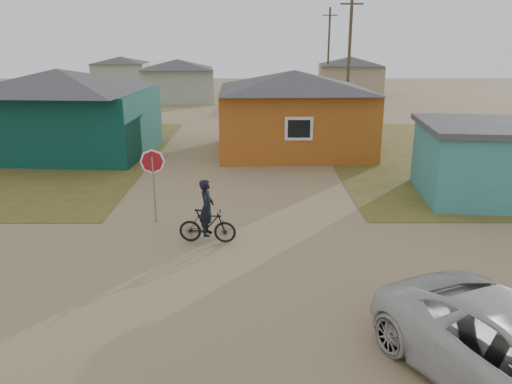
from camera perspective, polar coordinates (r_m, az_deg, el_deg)
ground at (r=11.41m, az=-3.27°, el=-10.77°), size 120.00×120.00×0.00m
house_teal at (r=25.47m, az=-21.39°, el=8.63°), size 8.93×7.08×4.00m
house_yellow at (r=24.36m, az=4.33°, el=9.29°), size 7.72×6.76×3.90m
house_pale_west at (r=44.69m, az=-8.90°, el=12.55°), size 7.04×6.15×3.60m
house_beige_east at (r=51.05m, az=10.70°, el=13.02°), size 6.95×6.05×3.60m
house_pale_north at (r=58.04m, az=-15.16°, el=13.10°), size 6.28×5.81×3.40m
utility_pole_near at (r=32.62m, az=10.58°, el=14.82°), size 1.40×0.20×8.00m
utility_pole_far at (r=48.56m, az=8.29°, el=15.63°), size 1.40×0.20×8.00m
stop_sign at (r=14.94m, az=-11.71°, el=2.64°), size 0.71×0.29×2.26m
cyclist at (r=13.54m, az=-5.60°, el=-3.19°), size 1.60×0.60×1.77m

